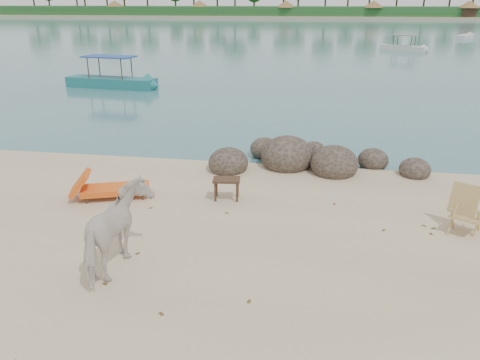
# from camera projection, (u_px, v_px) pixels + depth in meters

# --- Properties ---
(water) EXTENTS (400.00, 400.00, 0.00)m
(water) POSITION_uv_depth(u_px,v_px,m) (310.00, 26.00, 91.89)
(water) COLOR #376D6F
(water) RESTS_ON ground
(far_shore) EXTENTS (420.00, 90.00, 1.40)m
(far_shore) POSITION_uv_depth(u_px,v_px,m) (315.00, 15.00, 165.60)
(far_shore) COLOR tan
(far_shore) RESTS_ON ground
(far_scenery) EXTENTS (420.00, 18.00, 9.50)m
(far_scenery) POSITION_uv_depth(u_px,v_px,m) (314.00, 6.00, 133.78)
(far_scenery) COLOR #1E4C1E
(far_scenery) RESTS_ON ground
(boulders) EXTENTS (6.44, 2.97, 1.21)m
(boulders) POSITION_uv_depth(u_px,v_px,m) (302.00, 160.00, 14.15)
(boulders) COLOR #2D251E
(boulders) RESTS_ON ground
(cow) EXTENTS (0.85, 1.86, 1.57)m
(cow) POSITION_uv_depth(u_px,v_px,m) (118.00, 232.00, 8.55)
(cow) COLOR silver
(cow) RESTS_ON ground
(side_table) EXTENTS (0.72, 0.51, 0.54)m
(side_table) POSITION_uv_depth(u_px,v_px,m) (227.00, 190.00, 11.79)
(side_table) COLOR #382416
(side_table) RESTS_ON ground
(lounge_chair) EXTENTS (2.23, 1.37, 0.63)m
(lounge_chair) POSITION_uv_depth(u_px,v_px,m) (115.00, 187.00, 11.90)
(lounge_chair) COLOR #EB591B
(lounge_chair) RESTS_ON ground
(deck_chair) EXTENTS (0.90, 0.93, 1.00)m
(deck_chair) POSITION_uv_depth(u_px,v_px,m) (467.00, 213.00, 10.00)
(deck_chair) COLOR tan
(deck_chair) RESTS_ON ground
(boat_near) EXTENTS (6.14, 2.12, 2.93)m
(boat_near) POSITION_uv_depth(u_px,v_px,m) (109.00, 61.00, 26.92)
(boat_near) COLOR #1D6A6D
(boat_near) RESTS_ON water
(boat_mid) EXTENTS (5.00, 3.78, 2.54)m
(boat_mid) POSITION_uv_depth(u_px,v_px,m) (405.00, 37.00, 46.96)
(boat_mid) COLOR silver
(boat_mid) RESTS_ON water
(boat_far) EXTENTS (3.59, 4.74, 0.57)m
(boat_far) POSITION_uv_depth(u_px,v_px,m) (465.00, 36.00, 62.66)
(boat_far) COLOR silver
(boat_far) RESTS_ON water
(dead_leaves) EXTENTS (7.97, 6.75, 0.00)m
(dead_leaves) POSITION_uv_depth(u_px,v_px,m) (258.00, 267.00, 8.89)
(dead_leaves) COLOR brown
(dead_leaves) RESTS_ON ground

